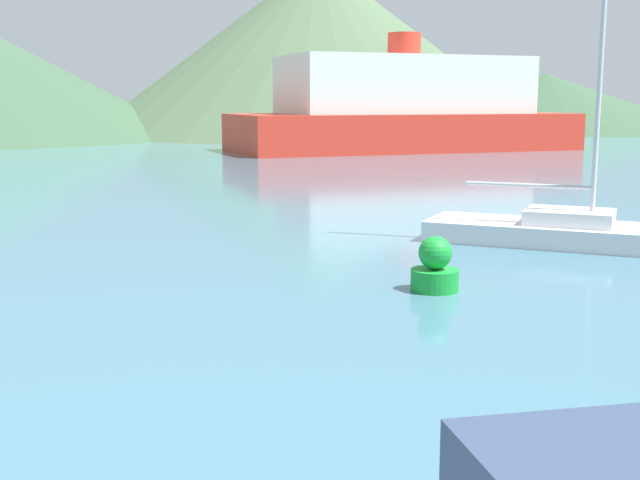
% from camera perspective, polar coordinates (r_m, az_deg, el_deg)
% --- Properties ---
extents(sailboat_inner, '(6.91, 5.25, 11.12)m').
position_cam_1_polar(sailboat_inner, '(20.27, 17.30, 0.82)').
color(sailboat_inner, silver).
rests_on(sailboat_inner, ground_plane).
extents(ferry_distant, '(25.19, 14.47, 8.00)m').
position_cam_1_polar(ferry_distant, '(56.83, 5.94, 9.23)').
color(ferry_distant, red).
rests_on(ferry_distant, ground_plane).
extents(buoy_marker, '(0.88, 0.88, 1.02)m').
position_cam_1_polar(buoy_marker, '(14.85, 8.17, -2.00)').
color(buoy_marker, green).
rests_on(buoy_marker, ground_plane).
extents(hill_east, '(48.30, 48.30, 17.89)m').
position_cam_1_polar(hill_east, '(86.60, -0.10, 13.56)').
color(hill_east, '#4C6647').
rests_on(hill_east, ground_plane).
extents(hill_far_east, '(36.74, 36.74, 6.52)m').
position_cam_1_polar(hill_far_east, '(97.05, 15.59, 9.45)').
color(hill_far_east, '#38563D').
rests_on(hill_far_east, ground_plane).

